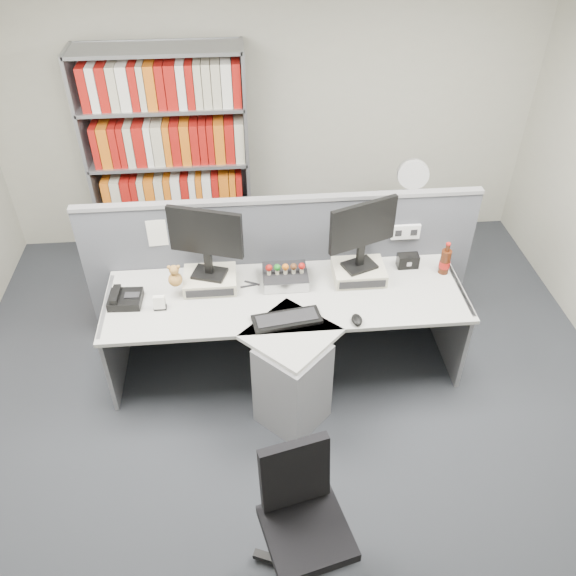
{
  "coord_description": "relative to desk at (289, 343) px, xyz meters",
  "views": [
    {
      "loc": [
        -0.28,
        -2.46,
        3.42
      ],
      "look_at": [
        0.0,
        0.65,
        0.92
      ],
      "focal_mm": 36.79,
      "sensor_mm": 36.0,
      "label": 1
    }
  ],
  "objects": [
    {
      "name": "ground",
      "position": [
        0.0,
        -0.6,
        -0.46
      ],
      "size": [
        5.5,
        5.5,
        0.0
      ],
      "primitive_type": "plane",
      "color": "#303339",
      "rests_on": "ground"
    },
    {
      "name": "room_shell",
      "position": [
        0.0,
        -0.6,
        1.33
      ],
      "size": [
        5.04,
        5.54,
        2.72
      ],
      "color": "#B5B3A1",
      "rests_on": "ground"
    },
    {
      "name": "partition",
      "position": [
        0.0,
        0.65,
        0.19
      ],
      "size": [
        3.0,
        0.08,
        1.27
      ],
      "color": "#51535B",
      "rests_on": "ground"
    },
    {
      "name": "desk",
      "position": [
        0.0,
        0.0,
        0.0
      ],
      "size": [
        2.6,
        1.2,
        0.72
      ],
      "color": "#B6B6AF",
      "rests_on": "ground"
    },
    {
      "name": "monitor_riser_left",
      "position": [
        -0.54,
        0.38,
        0.31
      ],
      "size": [
        0.38,
        0.31,
        0.1
      ],
      "color": "beige",
      "rests_on": "desk"
    },
    {
      "name": "monitor_riser_right",
      "position": [
        0.56,
        0.38,
        0.31
      ],
      "size": [
        0.38,
        0.31,
        0.1
      ],
      "color": "beige",
      "rests_on": "desk"
    },
    {
      "name": "monitor_left",
      "position": [
        -0.54,
        0.38,
        0.69
      ],
      "size": [
        0.52,
        0.24,
        0.54
      ],
      "color": "black",
      "rests_on": "monitor_riser_left"
    },
    {
      "name": "monitor_right",
      "position": [
        0.56,
        0.38,
        0.68
      ],
      "size": [
        0.5,
        0.24,
        0.54
      ],
      "color": "black",
      "rests_on": "monitor_riser_right"
    },
    {
      "name": "desktop_pc",
      "position": [
        0.01,
        0.38,
        0.31
      ],
      "size": [
        0.33,
        0.29,
        0.09
      ],
      "color": "black",
      "rests_on": "desk"
    },
    {
      "name": "figurines",
      "position": [
        0.01,
        0.37,
        0.4
      ],
      "size": [
        0.29,
        0.05,
        0.09
      ],
      "color": "beige",
      "rests_on": "desktop_pc"
    },
    {
      "name": "keyboard",
      "position": [
        -0.02,
        -0.05,
        0.28
      ],
      "size": [
        0.49,
        0.25,
        0.03
      ],
      "color": "black",
      "rests_on": "desk"
    },
    {
      "name": "mouse",
      "position": [
        0.46,
        -0.11,
        0.29
      ],
      "size": [
        0.07,
        0.12,
        0.04
      ],
      "primitive_type": "ellipsoid",
      "color": "black",
      "rests_on": "desk"
    },
    {
      "name": "desk_phone",
      "position": [
        -1.14,
        0.24,
        0.3
      ],
      "size": [
        0.24,
        0.22,
        0.1
      ],
      "color": "black",
      "rests_on": "desk"
    },
    {
      "name": "desk_calendar",
      "position": [
        -0.89,
        0.16,
        0.31
      ],
      "size": [
        0.09,
        0.07,
        0.11
      ],
      "color": "black",
      "rests_on": "desk"
    },
    {
      "name": "plush_toy",
      "position": [
        -0.78,
        0.28,
        0.44
      ],
      "size": [
        0.1,
        0.1,
        0.17
      ],
      "color": "#A57537",
      "rests_on": "monitor_riser_left"
    },
    {
      "name": "speaker",
      "position": [
        0.96,
        0.49,
        0.32
      ],
      "size": [
        0.16,
        0.09,
        0.11
      ],
      "primitive_type": "cube",
      "color": "black",
      "rests_on": "desk"
    },
    {
      "name": "cola_bottle",
      "position": [
        1.21,
        0.39,
        0.36
      ],
      "size": [
        0.08,
        0.08,
        0.26
      ],
      "color": "#3F190A",
      "rests_on": "desk"
    },
    {
      "name": "shelving_unit",
      "position": [
        -0.9,
        1.85,
        0.52
      ],
      "size": [
        1.41,
        0.4,
        2.0
      ],
      "color": "gray",
      "rests_on": "ground"
    },
    {
      "name": "filing_cabinet",
      "position": [
        1.2,
        1.4,
        -0.11
      ],
      "size": [
        0.45,
        0.61,
        0.7
      ],
      "color": "gray",
      "rests_on": "ground"
    },
    {
      "name": "desk_fan",
      "position": [
        1.2,
        1.4,
        0.53
      ],
      "size": [
        0.27,
        0.16,
        0.45
      ],
      "color": "white",
      "rests_on": "filing_cabinet"
    },
    {
      "name": "office_chair",
      "position": [
        -0.05,
        -1.37,
        0.03
      ],
      "size": [
        0.61,
        0.59,
        0.92
      ],
      "color": "silver",
      "rests_on": "ground"
    }
  ]
}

